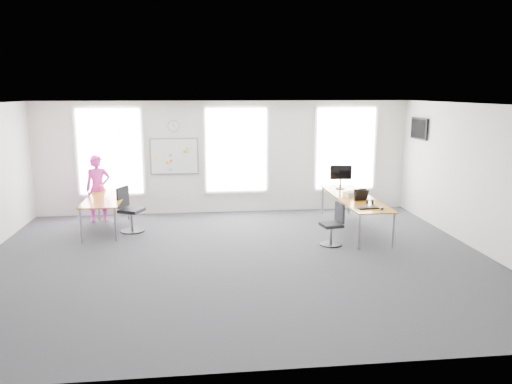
{
  "coord_description": "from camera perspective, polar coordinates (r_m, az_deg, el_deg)",
  "views": [
    {
      "loc": [
        -0.71,
        -9.31,
        3.24
      ],
      "look_at": [
        0.51,
        1.2,
        1.1
      ],
      "focal_mm": 35.0,
      "sensor_mm": 36.0,
      "label": 1
    }
  ],
  "objects": [
    {
      "name": "keyboard",
      "position": [
        10.91,
        12.69,
        -1.8
      ],
      "size": [
        0.46,
        0.22,
        0.02
      ],
      "primitive_type": "cube",
      "rotation": [
        0.0,
        0.0,
        0.13
      ],
      "color": "black",
      "rests_on": "desk_right"
    },
    {
      "name": "chair_right",
      "position": [
        10.82,
        8.86,
        -3.92
      ],
      "size": [
        0.49,
        0.49,
        0.91
      ],
      "rotation": [
        0.0,
        0.0,
        -1.39
      ],
      "color": "black",
      "rests_on": "ground"
    },
    {
      "name": "wall_back",
      "position": [
        13.44,
        -3.54,
        3.97
      ],
      "size": [
        10.0,
        0.0,
        10.0
      ],
      "primitive_type": "plane",
      "rotation": [
        1.57,
        0.0,
        0.0
      ],
      "color": "silver",
      "rests_on": "ground"
    },
    {
      "name": "lens_cap",
      "position": [
        11.26,
        13.23,
        -1.45
      ],
      "size": [
        0.08,
        0.08,
        0.01
      ],
      "primitive_type": "cylinder",
      "rotation": [
        0.0,
        0.0,
        -0.17
      ],
      "color": "black",
      "rests_on": "desk_right"
    },
    {
      "name": "wall_right",
      "position": [
        11.06,
        24.58,
        1.34
      ],
      "size": [
        0.0,
        10.0,
        10.0
      ],
      "primitive_type": "plane",
      "rotation": [
        1.57,
        0.0,
        -1.57
      ],
      "color": "silver",
      "rests_on": "ground"
    },
    {
      "name": "window_right",
      "position": [
        13.96,
        10.16,
        4.92
      ],
      "size": [
        1.6,
        0.06,
        2.2
      ],
      "primitive_type": "cube",
      "color": "white",
      "rests_on": "wall_back"
    },
    {
      "name": "window_mid",
      "position": [
        13.41,
        -2.26,
        4.83
      ],
      "size": [
        1.6,
        0.06,
        2.2
      ],
      "primitive_type": "cube",
      "color": "white",
      "rests_on": "wall_back"
    },
    {
      "name": "tv",
      "position": [
        13.58,
        18.17,
        6.9
      ],
      "size": [
        0.06,
        0.9,
        0.55
      ],
      "primitive_type": "cube",
      "color": "black",
      "rests_on": "wall_right"
    },
    {
      "name": "person",
      "position": [
        13.12,
        -17.58,
        0.37
      ],
      "size": [
        0.7,
        0.56,
        1.69
      ],
      "primitive_type": "imported",
      "rotation": [
        0.0,
        0.0,
        0.28
      ],
      "color": "#E82EB4",
      "rests_on": "ground"
    },
    {
      "name": "window_left",
      "position": [
        13.57,
        -16.34,
        4.45
      ],
      "size": [
        1.6,
        0.06,
        2.2
      ],
      "primitive_type": "cube",
      "color": "white",
      "rests_on": "wall_back"
    },
    {
      "name": "wall_front",
      "position": [
        5.63,
        0.94,
        -6.56
      ],
      "size": [
        10.0,
        0.0,
        10.0
      ],
      "primitive_type": "plane",
      "rotation": [
        -1.57,
        0.0,
        0.0
      ],
      "color": "silver",
      "rests_on": "ground"
    },
    {
      "name": "desk_left",
      "position": [
        12.31,
        -16.8,
        -0.9
      ],
      "size": [
        0.86,
        2.14,
        0.78
      ],
      "color": "#A97420",
      "rests_on": "ground"
    },
    {
      "name": "desk_right",
      "position": [
        12.04,
        11.17,
        -0.8
      ],
      "size": [
        0.86,
        3.23,
        0.78
      ],
      "color": "#A97420",
      "rests_on": "ground"
    },
    {
      "name": "headphones",
      "position": [
        11.36,
        12.85,
        -1.11
      ],
      "size": [
        0.16,
        0.09,
        0.09
      ],
      "rotation": [
        0.0,
        0.0,
        -0.19
      ],
      "color": "black",
      "rests_on": "desk_right"
    },
    {
      "name": "ceiling",
      "position": [
        9.34,
        -2.29,
        9.95
      ],
      "size": [
        10.0,
        10.0,
        0.0
      ],
      "primitive_type": "plane",
      "rotation": [
        3.14,
        0.0,
        0.0
      ],
      "color": "white",
      "rests_on": "ground"
    },
    {
      "name": "floor",
      "position": [
        9.89,
        -2.15,
        -7.71
      ],
      "size": [
        10.0,
        10.0,
        0.0
      ],
      "primitive_type": "plane",
      "color": "#26262B",
      "rests_on": "ground"
    },
    {
      "name": "whiteboard",
      "position": [
        13.4,
        -9.32,
        4.04
      ],
      "size": [
        1.2,
        0.03,
        0.9
      ],
      "primitive_type": "cube",
      "color": "white",
      "rests_on": "wall_back"
    },
    {
      "name": "wall_clock",
      "position": [
        13.33,
        -9.43,
        7.45
      ],
      "size": [
        0.3,
        0.04,
        0.3
      ],
      "primitive_type": "cylinder",
      "rotation": [
        1.57,
        0.0,
        0.0
      ],
      "color": "gray",
      "rests_on": "wall_back"
    },
    {
      "name": "chair_left",
      "position": [
        12.06,
        -14.28,
        -2.23
      ],
      "size": [
        0.63,
        0.63,
        1.06
      ],
      "rotation": [
        0.0,
        0.0,
        1.14
      ],
      "color": "black",
      "rests_on": "ground"
    },
    {
      "name": "paper_stack",
      "position": [
        12.09,
        10.8,
        -0.23
      ],
      "size": [
        0.37,
        0.32,
        0.11
      ],
      "primitive_type": "cube",
      "rotation": [
        0.0,
        0.0,
        0.31
      ],
      "color": "beige",
      "rests_on": "desk_right"
    },
    {
      "name": "mouse",
      "position": [
        10.87,
        14.2,
        -1.85
      ],
      "size": [
        0.09,
        0.13,
        0.05
      ],
      "primitive_type": "ellipsoid",
      "rotation": [
        0.0,
        0.0,
        0.08
      ],
      "color": "black",
      "rests_on": "desk_right"
    },
    {
      "name": "laptop_sleeve",
      "position": [
        11.65,
        11.92,
        -0.34
      ],
      "size": [
        0.33,
        0.21,
        0.26
      ],
      "rotation": [
        0.0,
        0.0,
        0.14
      ],
      "color": "black",
      "rests_on": "desk_right"
    },
    {
      "name": "monitor",
      "position": [
        12.92,
        9.66,
        1.97
      ],
      "size": [
        0.55,
        0.22,
        0.61
      ],
      "rotation": [
        0.0,
        0.0,
        -0.15
      ],
      "color": "black",
      "rests_on": "desk_right"
    }
  ]
}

